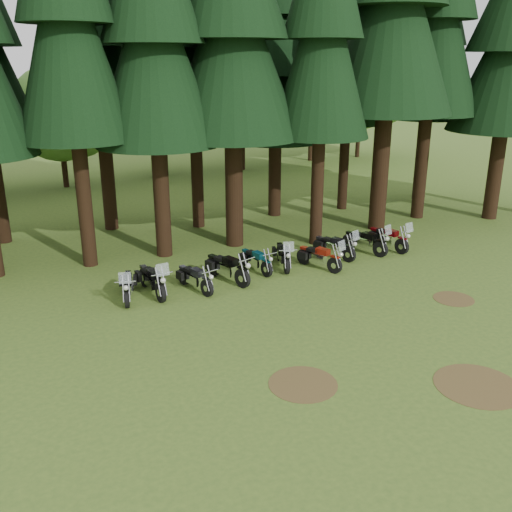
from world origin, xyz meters
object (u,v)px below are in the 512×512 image
object	(u,v)px
motorcycle_2	(195,279)
motorcycle_4	(256,261)
motorcycle_5	(283,256)
motorcycle_6	(319,258)
motorcycle_7	(334,247)
motorcycle_8	(365,242)
motorcycle_0	(128,287)
motorcycle_1	(152,281)
motorcycle_9	(388,239)
motorcycle_3	(227,269)

from	to	relation	value
motorcycle_2	motorcycle_4	distance (m)	2.93
motorcycle_5	motorcycle_6	size ratio (longest dim) A/B	1.02
motorcycle_5	motorcycle_7	xyz separation A→B (m)	(2.47, 0.08, 0.00)
motorcycle_4	motorcycle_6	size ratio (longest dim) A/B	0.95
motorcycle_8	motorcycle_0	bearing A→B (deg)	163.58
motorcycle_0	motorcycle_2	size ratio (longest dim) A/B	1.04
motorcycle_0	motorcycle_2	world-z (taller)	motorcycle_0
motorcycle_1	motorcycle_9	size ratio (longest dim) A/B	1.03
motorcycle_3	motorcycle_5	bearing A→B (deg)	-8.17
motorcycle_0	motorcycle_7	size ratio (longest dim) A/B	0.98
motorcycle_1	motorcycle_9	world-z (taller)	motorcycle_1
motorcycle_8	motorcycle_4	bearing A→B (deg)	160.62
motorcycle_6	motorcycle_8	size ratio (longest dim) A/B	0.95
motorcycle_3	motorcycle_8	size ratio (longest dim) A/B	1.03
motorcycle_1	motorcycle_6	distance (m)	6.70
motorcycle_1	motorcycle_9	distance (m)	10.69
motorcycle_2	motorcycle_9	xyz separation A→B (m)	(9.21, 0.77, 0.05)
motorcycle_8	motorcycle_9	xyz separation A→B (m)	(1.19, -0.04, -0.00)
motorcycle_2	motorcycle_8	world-z (taller)	motorcycle_8
motorcycle_0	motorcycle_1	world-z (taller)	motorcycle_1
motorcycle_8	motorcycle_9	size ratio (longest dim) A/B	0.98
motorcycle_6	motorcycle_7	bearing A→B (deg)	12.84
motorcycle_5	motorcycle_6	bearing A→B (deg)	-15.45
motorcycle_2	motorcycle_7	world-z (taller)	motorcycle_7
motorcycle_1	motorcycle_2	size ratio (longest dim) A/B	1.16
motorcycle_4	motorcycle_9	world-z (taller)	motorcycle_9
motorcycle_0	motorcycle_3	distance (m)	3.76
motorcycle_9	motorcycle_7	bearing A→B (deg)	167.64
motorcycle_7	motorcycle_3	bearing A→B (deg)	167.04
motorcycle_0	motorcycle_6	size ratio (longest dim) A/B	1.00
motorcycle_4	motorcycle_5	xyz separation A→B (m)	(1.19, -0.05, 0.04)
motorcycle_0	motorcycle_4	distance (m)	5.22
motorcycle_5	motorcycle_9	xyz separation A→B (m)	(5.20, 0.02, 0.02)
motorcycle_4	motorcycle_7	xyz separation A→B (m)	(3.66, 0.03, 0.04)
motorcycle_6	motorcycle_7	size ratio (longest dim) A/B	0.98
motorcycle_4	motorcycle_5	distance (m)	1.19
motorcycle_3	motorcycle_6	bearing A→B (deg)	-22.83
motorcycle_2	motorcycle_9	size ratio (longest dim) A/B	0.89
motorcycle_8	motorcycle_3	bearing A→B (deg)	164.92
motorcycle_7	motorcycle_9	size ratio (longest dim) A/B	0.95
motorcycle_5	motorcycle_8	world-z (taller)	motorcycle_8
motorcycle_1	motorcycle_5	bearing A→B (deg)	0.19
motorcycle_2	motorcycle_5	size ratio (longest dim) A/B	0.94
motorcycle_4	motorcycle_9	distance (m)	6.39
motorcycle_6	motorcycle_1	bearing A→B (deg)	155.65
motorcycle_3	motorcycle_6	world-z (taller)	motorcycle_6
motorcycle_5	motorcycle_9	distance (m)	5.20
motorcycle_2	motorcycle_6	world-z (taller)	motorcycle_6
motorcycle_1	motorcycle_7	bearing A→B (deg)	-0.65
motorcycle_3	motorcycle_4	bearing A→B (deg)	1.32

